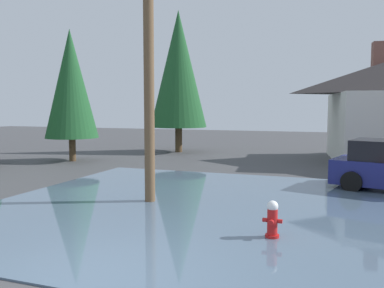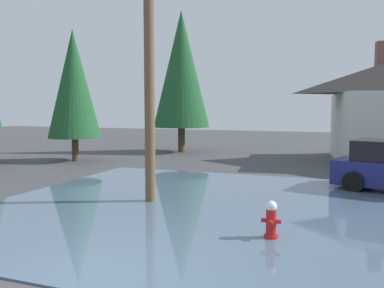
{
  "view_description": "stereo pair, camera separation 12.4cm",
  "coord_description": "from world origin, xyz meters",
  "px_view_note": "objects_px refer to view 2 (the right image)",
  "views": [
    {
      "loc": [
        3.39,
        -5.08,
        2.59
      ],
      "look_at": [
        -0.02,
        4.43,
        1.69
      ],
      "focal_mm": 38.05,
      "sensor_mm": 36.0,
      "label": 1
    },
    {
      "loc": [
        3.51,
        -5.04,
        2.59
      ],
      "look_at": [
        -0.02,
        4.43,
        1.69
      ],
      "focal_mm": 38.05,
      "sensor_mm": 36.0,
      "label": 2
    }
  ],
  "objects_px": {
    "utility_pole": "(149,13)",
    "pine_tree_mid_left": "(181,69)",
    "fire_hydrant": "(271,220)",
    "pine_tree_tall_left": "(74,84)"
  },
  "relations": [
    {
      "from": "pine_tree_mid_left",
      "to": "utility_pole",
      "type": "bearing_deg",
      "value": -71.95
    },
    {
      "from": "fire_hydrant",
      "to": "utility_pole",
      "type": "xyz_separation_m",
      "value": [
        -3.63,
        2.02,
        4.7
      ]
    },
    {
      "from": "pine_tree_tall_left",
      "to": "pine_tree_mid_left",
      "type": "height_order",
      "value": "pine_tree_mid_left"
    },
    {
      "from": "fire_hydrant",
      "to": "pine_tree_mid_left",
      "type": "xyz_separation_m",
      "value": [
        -7.56,
        14.09,
        4.4
      ]
    },
    {
      "from": "utility_pole",
      "to": "pine_tree_mid_left",
      "type": "height_order",
      "value": "utility_pole"
    },
    {
      "from": "fire_hydrant",
      "to": "pine_tree_tall_left",
      "type": "xyz_separation_m",
      "value": [
        -10.94,
        8.59,
        3.34
      ]
    },
    {
      "from": "pine_tree_tall_left",
      "to": "pine_tree_mid_left",
      "type": "xyz_separation_m",
      "value": [
        3.37,
        5.5,
        1.07
      ]
    },
    {
      "from": "fire_hydrant",
      "to": "pine_tree_mid_left",
      "type": "relative_size",
      "value": 0.09
    },
    {
      "from": "fire_hydrant",
      "to": "utility_pole",
      "type": "height_order",
      "value": "utility_pole"
    },
    {
      "from": "pine_tree_mid_left",
      "to": "fire_hydrant",
      "type": "bearing_deg",
      "value": -61.77
    }
  ]
}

